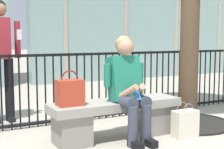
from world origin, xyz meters
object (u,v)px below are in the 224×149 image
(handbag_on_bench, at_px, (70,92))
(bystander_at_railing, at_px, (1,51))
(stone_bench, at_px, (116,115))
(seated_person_with_phone, at_px, (128,85))
(shopping_bag, at_px, (185,124))

(handbag_on_bench, distance_m, bystander_at_railing, 1.59)
(stone_bench, height_order, seated_person_with_phone, seated_person_with_phone)
(stone_bench, height_order, handbag_on_bench, handbag_on_bench)
(handbag_on_bench, height_order, shopping_bag, handbag_on_bench)
(seated_person_with_phone, xyz_separation_m, bystander_at_railing, (-1.13, 1.58, 0.35))
(shopping_bag, xyz_separation_m, bystander_at_railing, (-1.77, 1.83, 0.83))
(seated_person_with_phone, bearing_deg, shopping_bag, -21.34)
(stone_bench, distance_m, bystander_at_railing, 1.93)
(shopping_bag, distance_m, bystander_at_railing, 2.68)
(seated_person_with_phone, xyz_separation_m, handbag_on_bench, (-0.67, 0.12, -0.05))
(stone_bench, bearing_deg, seated_person_with_phone, -56.21)
(stone_bench, xyz_separation_m, seated_person_with_phone, (0.09, -0.13, 0.38))
(shopping_bag, bearing_deg, stone_bench, 152.48)
(stone_bench, xyz_separation_m, bystander_at_railing, (-1.04, 1.45, 0.73))
(stone_bench, relative_size, seated_person_with_phone, 1.32)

